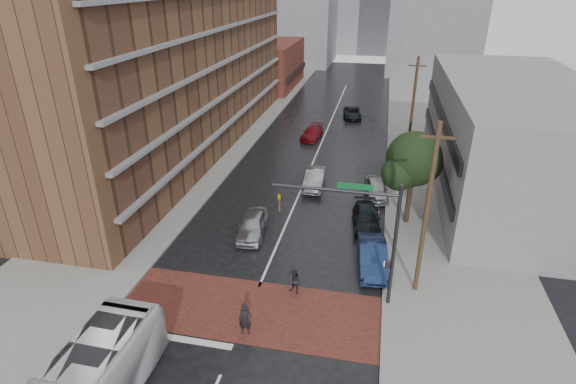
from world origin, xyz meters
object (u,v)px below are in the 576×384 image
at_px(suv_travel, 353,113).
at_px(car_parked_mid, 366,218).
at_px(pedestrian_b, 295,282).
at_px(car_parked_near, 373,257).
at_px(pedestrian_a, 245,319).
at_px(car_travel_b, 315,179).
at_px(car_travel_c, 312,133).
at_px(car_travel_a, 252,225).
at_px(car_parked_far, 376,188).

height_order(suv_travel, car_parked_mid, car_parked_mid).
distance_m(pedestrian_b, car_parked_near, 5.38).
xyz_separation_m(pedestrian_a, car_travel_b, (0.66, 18.10, -0.15)).
height_order(pedestrian_a, car_travel_b, pedestrian_a).
bearing_deg(car_travel_c, car_parked_mid, -62.51).
bearing_deg(car_travel_c, pedestrian_a, -80.00).
bearing_deg(car_parked_near, car_travel_b, 109.59).
bearing_deg(car_travel_b, pedestrian_a, -93.56).
distance_m(pedestrian_b, suv_travel, 36.14).
height_order(car_travel_b, car_parked_near, car_parked_near).
distance_m(pedestrian_a, pedestrian_b, 4.10).
relative_size(car_travel_a, car_parked_far, 1.05).
bearing_deg(suv_travel, car_travel_c, -120.59).
bearing_deg(car_parked_mid, car_parked_far, 77.50).
relative_size(car_travel_b, car_parked_far, 1.08).
relative_size(pedestrian_b, car_parked_near, 0.32).
bearing_deg(pedestrian_b, car_parked_near, 60.99).
relative_size(car_travel_c, car_parked_near, 0.92).
relative_size(pedestrian_a, car_travel_a, 0.41).
height_order(pedestrian_b, car_travel_b, pedestrian_b).
bearing_deg(car_parked_far, car_travel_a, -144.93).
xyz_separation_m(car_travel_c, car_parked_near, (7.54, -23.54, 0.15)).
height_order(car_travel_c, car_parked_near, car_parked_near).
bearing_deg(pedestrian_b, car_travel_b, 116.11).
height_order(car_travel_a, suv_travel, car_travel_a).
height_order(car_travel_b, suv_travel, car_travel_b).
height_order(car_travel_a, car_travel_b, car_travel_a).
relative_size(car_parked_mid, car_parked_far, 1.09).
distance_m(pedestrian_b, car_parked_far, 14.15).
bearing_deg(car_parked_far, car_parked_near, -98.32).
bearing_deg(pedestrian_a, car_travel_c, 83.04).
bearing_deg(suv_travel, car_travel_a, -106.83).
distance_m(suv_travel, car_parked_mid, 27.88).
xyz_separation_m(car_travel_a, car_travel_c, (0.74, 21.28, -0.12)).
bearing_deg(car_travel_b, car_travel_c, 98.74).
bearing_deg(car_parked_near, car_travel_a, 158.69).
height_order(car_parked_near, car_parked_far, car_parked_near).
height_order(car_travel_a, car_travel_c, car_travel_a).
relative_size(pedestrian_a, car_parked_far, 0.43).
relative_size(pedestrian_a, suv_travel, 0.39).
height_order(car_travel_c, suv_travel, suv_travel).
bearing_deg(pedestrian_b, pedestrian_a, -94.11).
height_order(car_travel_c, car_parked_far, car_parked_far).
relative_size(pedestrian_b, car_travel_c, 0.35).
relative_size(car_travel_b, car_travel_c, 1.04).
relative_size(pedestrian_b, car_travel_b, 0.33).
xyz_separation_m(car_parked_mid, car_parked_far, (0.51, 5.13, 0.05)).
distance_m(car_travel_b, car_travel_c, 12.74).
distance_m(car_travel_a, car_parked_far, 11.35).
bearing_deg(car_parked_far, suv_travel, 90.26).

